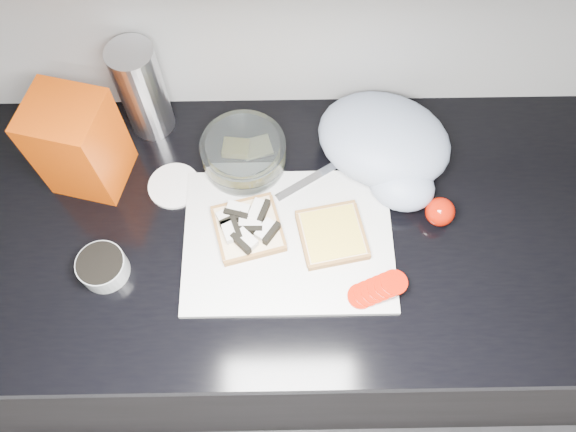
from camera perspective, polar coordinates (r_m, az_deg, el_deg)
The scene contains 14 objects.
base_cabinet at distance 1.54m, azimuth -2.69°, elevation -8.27°, with size 3.50×0.60×0.86m, color black.
countertop at distance 1.12m, azimuth -3.66°, elevation -1.17°, with size 3.50×0.64×0.04m, color black.
cutting_board at distance 1.08m, azimuth 0.03°, elevation -2.46°, with size 0.40×0.30×0.01m, color silver.
bread_left at distance 1.07m, azimuth -4.14°, elevation -1.14°, with size 0.16×0.16×0.04m.
bread_right at distance 1.07m, azimuth 4.50°, elevation -1.91°, with size 0.15×0.15×0.02m.
tomato_slices at distance 1.04m, azimuth 9.06°, elevation -7.37°, with size 0.12×0.08×0.02m.
knife at distance 1.15m, azimuth 4.82°, elevation 5.23°, with size 0.20×0.13×0.01m.
seed_tub at distance 1.09m, azimuth -18.33°, elevation -4.90°, with size 0.09×0.09×0.05m.
tub_lid at distance 1.16m, azimuth -11.49°, elevation 3.02°, with size 0.10×0.10×0.01m, color white.
glass_bowl at distance 1.14m, azimuth -4.50°, elevation 6.26°, with size 0.17×0.17×0.07m.
bread_bag at distance 1.14m, azimuth -20.48°, elevation 6.86°, with size 0.14×0.13×0.21m, color #D24203.
steel_canister at distance 1.17m, azimuth -14.59°, elevation 12.22°, with size 0.09×0.09×0.22m, color silver.
grocery_bag at distance 1.14m, azimuth 9.95°, elevation 7.00°, with size 0.33×0.32×0.12m.
whole_tomatoes at distance 1.12m, azimuth 13.86°, elevation 1.19°, with size 0.11×0.09×0.06m.
Camera 1 is at (0.06, 0.72, 1.89)m, focal length 35.00 mm.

